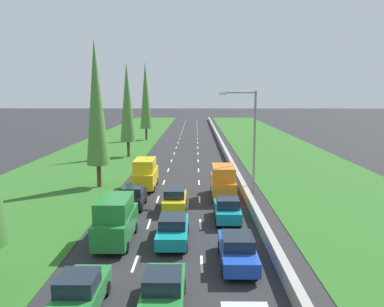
{
  "coord_description": "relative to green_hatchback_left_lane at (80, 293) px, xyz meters",
  "views": [
    {
      "loc": [
        1.43,
        -3.46,
        8.86
      ],
      "look_at": [
        0.92,
        46.33,
        0.76
      ],
      "focal_mm": 35.16,
      "sensor_mm": 36.0,
      "label": 1
    }
  ],
  "objects": [
    {
      "name": "poplar_tree_fourth",
      "position": [
        -4.65,
        56.28,
        7.48
      ],
      "size": [
        2.16,
        2.16,
        14.54
      ],
      "color": "#4C3823",
      "rests_on": "ground"
    },
    {
      "name": "black_hatchback_left_lane",
      "position": [
        -0.19,
        14.11,
        0.0
      ],
      "size": [
        1.74,
        3.9,
        1.72
      ],
      "color": "black",
      "rests_on": "ground"
    },
    {
      "name": "green_hatchback_left_lane",
      "position": [
        0.0,
        0.0,
        0.0
      ],
      "size": [
        1.74,
        3.9,
        1.72
      ],
      "color": "#237A33",
      "rests_on": "ground"
    },
    {
      "name": "green_hatchback_centre_lane",
      "position": [
        3.37,
        0.2,
        0.0
      ],
      "size": [
        1.74,
        3.9,
        1.72
      ],
      "color": "#237A33",
      "rests_on": "ground"
    },
    {
      "name": "median_barrier",
      "position": [
        8.96,
        49.37,
        -0.41
      ],
      "size": [
        0.44,
        120.0,
        0.85
      ],
      "primitive_type": "cube",
      "color": "#9E9B93",
      "rests_on": "ground"
    },
    {
      "name": "green_van_left_lane",
      "position": [
        -0.06,
        7.2,
        0.56
      ],
      "size": [
        1.96,
        4.9,
        2.82
      ],
      "color": "#237A33",
      "rests_on": "ground"
    },
    {
      "name": "yellow_van_left_lane",
      "position": [
        -0.01,
        20.04,
        0.56
      ],
      "size": [
        1.96,
        4.9,
        2.82
      ],
      "color": "yellow",
      "rests_on": "ground"
    },
    {
      "name": "lane_markings",
      "position": [
        3.26,
        49.37,
        -0.83
      ],
      "size": [
        3.64,
        116.0,
        0.01
      ],
      "color": "white",
      "rests_on": "ground"
    },
    {
      "name": "yellow_hatchback_centre_lane",
      "position": [
        3.1,
        13.46,
        0.0
      ],
      "size": [
        1.74,
        3.9,
        1.72
      ],
      "color": "yellow",
      "rests_on": "ground"
    },
    {
      "name": "teal_sedan_centre_lane",
      "position": [
        3.33,
        7.27,
        -0.02
      ],
      "size": [
        1.82,
        4.5,
        1.64
      ],
      "color": "teal",
      "rests_on": "ground"
    },
    {
      "name": "poplar_tree_second",
      "position": [
        -4.45,
        20.49,
        7.07
      ],
      "size": [
        2.14,
        2.14,
        13.71
      ],
      "color": "#4C3823",
      "rests_on": "ground"
    },
    {
      "name": "teal_hatchback_right_lane",
      "position": [
        6.88,
        11.04,
        0.0
      ],
      "size": [
        1.74,
        3.9,
        1.72
      ],
      "color": "teal",
      "rests_on": "ground"
    },
    {
      "name": "poplar_tree_third",
      "position": [
        -4.68,
        37.47,
        6.68
      ],
      "size": [
        2.12,
        2.12,
        12.94
      ],
      "color": "#4C3823",
      "rests_on": "ground"
    },
    {
      "name": "ground_plane",
      "position": [
        3.26,
        49.37,
        -0.84
      ],
      "size": [
        300.0,
        300.0,
        0.0
      ],
      "primitive_type": "plane",
      "color": "#28282B",
      "rests_on": "ground"
    },
    {
      "name": "street_light_mast",
      "position": [
        9.41,
        18.15,
        4.4
      ],
      "size": [
        3.2,
        0.28,
        9.0
      ],
      "color": "gray",
      "rests_on": "ground"
    },
    {
      "name": "orange_van_right_lane",
      "position": [
        6.99,
        16.81,
        0.56
      ],
      "size": [
        1.96,
        4.9,
        2.82
      ],
      "color": "orange",
      "rests_on": "ground"
    },
    {
      "name": "blue_sedan_right_lane",
      "position": [
        6.85,
        4.34,
        -0.02
      ],
      "size": [
        1.82,
        4.5,
        1.64
      ],
      "color": "#1E47B7",
      "rests_on": "ground"
    },
    {
      "name": "grass_verge_left",
      "position": [
        -9.39,
        49.37,
        -0.82
      ],
      "size": [
        14.0,
        140.0,
        0.04
      ],
      "primitive_type": "cube",
      "color": "#2D6623",
      "rests_on": "ground"
    },
    {
      "name": "grass_verge_right",
      "position": [
        17.61,
        49.37,
        -0.82
      ],
      "size": [
        14.0,
        140.0,
        0.04
      ],
      "primitive_type": "cube",
      "color": "#2D6623",
      "rests_on": "ground"
    }
  ]
}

